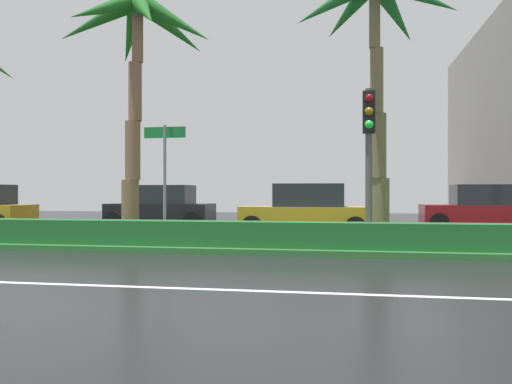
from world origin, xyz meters
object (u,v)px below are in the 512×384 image
Objects in this scene: car_in_traffic_second at (162,207)px; traffic_signal_median_right at (369,138)px; palm_tree_centre at (375,17)px; street_name_sign at (165,167)px; palm_tree_centre_left at (137,38)px; car_in_traffic_third at (307,210)px; car_in_traffic_fourth at (482,208)px.

traffic_signal_median_right is at bearing 134.87° from car_in_traffic_second.
traffic_signal_median_right is (-0.20, -1.13, -3.18)m from palm_tree_centre.
street_name_sign is 8.41m from car_in_traffic_second.
palm_tree_centre_left is 1.65× the size of car_in_traffic_second.
street_name_sign is 0.70× the size of car_in_traffic_third.
traffic_signal_median_right reaches higher than car_in_traffic_third.
traffic_signal_median_right is 0.86× the size of car_in_traffic_second.
car_in_traffic_fourth is at bearing -153.03° from car_in_traffic_third.
palm_tree_centre is 1.66× the size of car_in_traffic_fourth.
palm_tree_centre_left is 2.37× the size of street_name_sign.
traffic_signal_median_right is 9.66m from car_in_traffic_fourth.
palm_tree_centre_left is at bearing 104.88° from car_in_traffic_second.
car_in_traffic_third is at bearing 55.84° from street_name_sign.
car_in_traffic_fourth is (4.30, 7.21, -5.06)m from palm_tree_centre.
street_name_sign is at bearing 39.88° from car_in_traffic_fourth.
palm_tree_centre is 1.93× the size of traffic_signal_median_right.
palm_tree_centre reaches higher than car_in_traffic_third.
traffic_signal_median_right reaches higher than car_in_traffic_second.
palm_tree_centre is 6.56m from street_name_sign.
palm_tree_centre reaches higher than street_name_sign.
car_in_traffic_second is (-8.26, 6.97, -5.06)m from palm_tree_centre.
street_name_sign is 0.70× the size of car_in_traffic_second.
car_in_traffic_third is 7.12m from car_in_traffic_fourth.
car_in_traffic_fourth is (12.56, 0.25, 0.00)m from car_in_traffic_second.
palm_tree_centre is at bearing -1.58° from palm_tree_centre_left.
street_name_sign is 0.70× the size of car_in_traffic_fourth.
car_in_traffic_third and car_in_traffic_fourth have the same top height.
palm_tree_centre is at bearing 8.60° from street_name_sign.
car_in_traffic_second and car_in_traffic_fourth have the same top height.
street_name_sign is (-5.29, -0.80, -3.80)m from palm_tree_centre.
car_in_traffic_fourth is (9.59, 8.01, -1.25)m from street_name_sign.
traffic_signal_median_right is at bearing -3.69° from street_name_sign.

